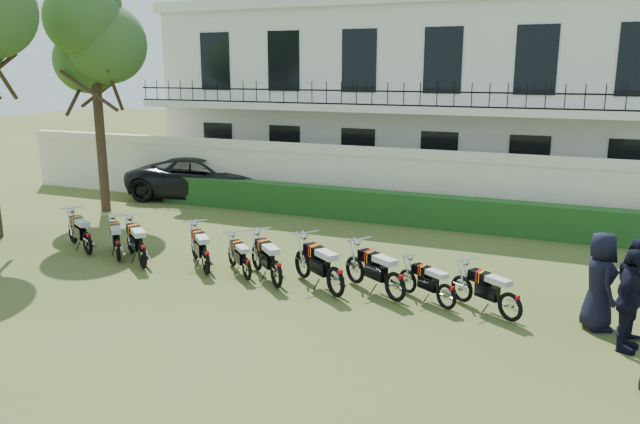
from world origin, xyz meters
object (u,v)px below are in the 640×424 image
Objects in this scene: motorcycle_5 at (276,267)px; officer_3 at (600,281)px; tree_west_near at (93,35)px; officer_4 at (636,286)px; motorcycle_3 at (206,256)px; motorcycle_9 at (511,300)px; motorcycle_0 at (87,237)px; motorcycle_4 at (247,263)px; motorcycle_8 at (447,290)px; suv at (205,178)px; motorcycle_2 at (142,249)px; motorcycle_7 at (395,280)px; motorcycle_1 at (118,245)px; motorcycle_6 at (336,275)px.

officer_3 is (6.59, 0.47, 0.44)m from motorcycle_5.
tree_west_near reaches higher than officer_4.
motorcycle_3 is 7.02m from motorcycle_9.
motorcycle_4 is (4.86, -0.10, -0.07)m from motorcycle_0.
motorcycle_8 is 0.26× the size of suv.
motorcycle_2 is at bearing 124.52° from motorcycle_8.
motorcycle_4 is at bearing -43.53° from motorcycle_3.
motorcycle_0 is 0.93× the size of officer_3.
motorcycle_9 is at bearing -60.98° from motorcycle_7.
motorcycle_1 is at bearing -45.81° from tree_west_near.
motorcycle_7 reaches higher than motorcycle_8.
motorcycle_0 is 3.77m from motorcycle_3.
suv is at bearing 81.08° from motorcycle_4.
motorcycle_0 is 1.15× the size of motorcycle_5.
suv is (2.01, 3.14, -5.09)m from tree_west_near.
motorcycle_8 is 0.93× the size of motorcycle_9.
motorcycle_2 is at bearing 75.12° from officer_4.
suv is (-10.79, 7.61, 0.37)m from motorcycle_8.
motorcycle_9 is at bearing -51.81° from motorcycle_6.
tree_west_near is 7.70m from motorcycle_0.
suv is (-1.27, 7.54, 0.30)m from motorcycle_0.
suv reaches higher than motorcycle_2.
motorcycle_5 is 6.62m from officer_3.
motorcycle_9 is 0.85× the size of officer_3.
suv is at bearing 39.90° from motorcycle_0.
suv reaches higher than motorcycle_3.
motorcycle_9 is at bearing -132.72° from suv.
motorcycle_5 is at bearing -47.27° from motorcycle_1.
motorcycle_7 is 1.11× the size of motorcycle_9.
motorcycle_0 is at bearing 128.22° from motorcycle_1.
motorcycle_8 is at bearing -43.61° from motorcycle_5.
tree_west_near is at bearing 87.65° from motorcycle_2.
motorcycle_7 is at bearing -20.89° from tree_west_near.
motorcycle_6 is at bearing -53.28° from motorcycle_4.
tree_west_near is at bearing 67.05° from motorcycle_0.
motorcycle_5 is at bearing 127.25° from motorcycle_7.
motorcycle_3 is 8.58m from officer_3.
motorcycle_5 is (3.65, 0.07, -0.01)m from motorcycle_2.
motorcycle_1 is at bearing 134.74° from motorcycle_3.
motorcycle_4 is at bearing -151.24° from suv.
motorcycle_9 is (14.08, -4.61, -5.43)m from tree_west_near.
officer_4 is at bearing -127.28° from suv.
motorcycle_7 is at bearing 119.05° from motorcycle_9.
motorcycle_8 is at bearing -48.39° from motorcycle_2.
tree_west_near is at bearing 101.98° from motorcycle_6.
tree_west_near is 4.47× the size of motorcycle_0.
motorcycle_1 is at bearing 73.68° from officer_4.
motorcycle_2 is 10.89m from officer_4.
motorcycle_9 is at bearing -18.11° from tree_west_near.
suv is at bearing 62.31° from motorcycle_2.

